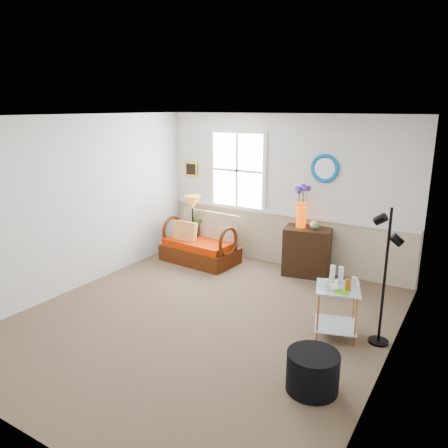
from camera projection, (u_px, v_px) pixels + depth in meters
The scene contains 19 objects.
floor at pixel (203, 320), 5.72m from camera, with size 4.50×5.00×0.01m, color brown.
ceiling at pixel (200, 116), 5.05m from camera, with size 4.50×5.00×0.01m, color white.
walls at pixel (202, 224), 5.38m from camera, with size 4.51×5.01×2.60m.
wainscot at pixel (282, 239), 7.65m from camera, with size 4.46×0.02×0.90m, color tan.
chair_rail at pixel (282, 214), 7.52m from camera, with size 4.46×0.04×0.06m, color silver.
window at pixel (237, 170), 7.79m from camera, with size 1.14×0.06×1.44m, color white, non-canonical shape.
picture at pixel (191, 169), 8.33m from camera, with size 0.28×0.03×0.28m, color gold.
mirror at pixel (325, 168), 6.96m from camera, with size 0.47×0.47×0.07m, color #007DC6.
loveseat at pixel (200, 238), 7.77m from camera, with size 1.33×0.75×0.87m, color #492208, non-canonical shape.
throw_pillow at pixel (185, 234), 7.78m from camera, with size 0.44×0.11×0.44m, color #C16124, non-canonical shape.
lamp_stand at pixel (192, 240), 8.17m from camera, with size 0.33×0.33×0.58m, color black, non-canonical shape.
table_lamp at pixel (193, 211), 7.98m from camera, with size 0.31×0.31×0.56m, color orange, non-canonical shape.
potted_plant at pixel (199, 219), 8.04m from camera, with size 0.30×0.33×0.26m, color #3E772E.
cabinet at pixel (307, 251), 7.18m from camera, with size 0.74×0.48×0.80m, color black, non-canonical shape.
flower_vase at pixel (302, 206), 7.05m from camera, with size 0.20×0.20×0.70m, color #F74A00, non-canonical shape.
side_table at pixel (336, 312), 5.24m from camera, with size 0.50×0.50×0.64m, color #B4773A, non-canonical shape.
tabletop_items at pixel (341, 278), 5.13m from camera, with size 0.37×0.37×0.22m, color silver, non-canonical shape.
floor_lamp at pixel (385, 278), 4.96m from camera, with size 0.24×0.24×1.64m, color black, non-canonical shape.
ottoman at pixel (313, 372), 4.27m from camera, with size 0.52×0.52×0.40m, color black.
Camera 1 is at (2.94, -4.29, 2.71)m, focal length 35.00 mm.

